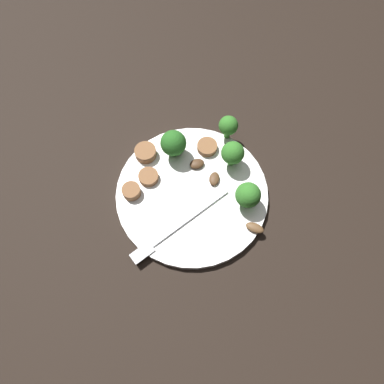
{
  "coord_description": "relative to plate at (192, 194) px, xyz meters",
  "views": [
    {
      "loc": [
        0.06,
        0.22,
        0.52
      ],
      "look_at": [
        0.0,
        0.0,
        0.01
      ],
      "focal_mm": 32.83,
      "sensor_mm": 36.0,
      "label": 1
    }
  ],
  "objects": [
    {
      "name": "ground_plane",
      "position": [
        0.0,
        0.0,
        -0.01
      ],
      "size": [
        1.4,
        1.4,
        0.0
      ],
      "primitive_type": "plane",
      "color": "black"
    },
    {
      "name": "plate",
      "position": [
        0.0,
        0.0,
        0.0
      ],
      "size": [
        0.24,
        0.24,
        0.01
      ],
      "primitive_type": "cylinder",
      "color": "white",
      "rests_on": "ground_plane"
    },
    {
      "name": "fork",
      "position": [
        0.04,
        0.05,
        0.01
      ],
      "size": [
        0.17,
        0.08,
        0.0
      ],
      "rotation": [
        0.0,
        0.0,
        0.39
      ],
      "color": "silver",
      "rests_on": "plate"
    },
    {
      "name": "broccoli_floret_0",
      "position": [
        0.01,
        -0.08,
        0.04
      ],
      "size": [
        0.04,
        0.04,
        0.05
      ],
      "color": "#296420",
      "rests_on": "plate"
    },
    {
      "name": "broccoli_floret_1",
      "position": [
        -0.08,
        0.04,
        0.04
      ],
      "size": [
        0.04,
        0.04,
        0.05
      ],
      "color": "#347525",
      "rests_on": "plate"
    },
    {
      "name": "broccoli_floret_2",
      "position": [
        -0.08,
        -0.03,
        0.04
      ],
      "size": [
        0.04,
        0.04,
        0.05
      ],
      "color": "#347525",
      "rests_on": "plate"
    },
    {
      "name": "broccoli_floret_3",
      "position": [
        -0.08,
        -0.09,
        0.04
      ],
      "size": [
        0.03,
        0.03,
        0.05
      ],
      "color": "#347525",
      "rests_on": "plate"
    },
    {
      "name": "sausage_slice_0",
      "position": [
        0.09,
        -0.02,
        0.01
      ],
      "size": [
        0.04,
        0.04,
        0.01
      ],
      "primitive_type": "cylinder",
      "rotation": [
        0.0,
        0.0,
        2.12
      ],
      "color": "brown",
      "rests_on": "plate"
    },
    {
      "name": "sausage_slice_1",
      "position": [
        0.06,
        -0.04,
        0.01
      ],
      "size": [
        0.04,
        0.04,
        0.01
      ],
      "primitive_type": "cylinder",
      "rotation": [
        0.0,
        0.0,
        2.5
      ],
      "color": "brown",
      "rests_on": "plate"
    },
    {
      "name": "sausage_slice_2",
      "position": [
        -0.05,
        -0.07,
        0.01
      ],
      "size": [
        0.04,
        0.04,
        0.01
      ],
      "primitive_type": "cylinder",
      "rotation": [
        0.0,
        0.0,
        0.3
      ],
      "color": "brown",
      "rests_on": "plate"
    },
    {
      "name": "sausage_slice_3",
      "position": [
        0.06,
        -0.09,
        0.01
      ],
      "size": [
        0.04,
        0.04,
        0.02
      ],
      "primitive_type": "cylinder",
      "rotation": [
        0.0,
        0.0,
        2.85
      ],
      "color": "brown",
      "rests_on": "plate"
    },
    {
      "name": "mushroom_0",
      "position": [
        -0.08,
        0.08,
        0.01
      ],
      "size": [
        0.03,
        0.03,
        0.01
      ],
      "primitive_type": "ellipsoid",
      "rotation": [
        0.0,
        0.0,
        5.62
      ],
      "color": "brown",
      "rests_on": "plate"
    },
    {
      "name": "mushroom_1",
      "position": [
        -0.02,
        -0.04,
        0.01
      ],
      "size": [
        0.02,
        0.02,
        0.01
      ],
      "primitive_type": "ellipsoid",
      "rotation": [
        0.0,
        0.0,
        3.18
      ],
      "color": "#422B19",
      "rests_on": "plate"
    },
    {
      "name": "mushroom_2",
      "position": [
        -0.04,
        -0.01,
        0.01
      ],
      "size": [
        0.02,
        0.03,
        0.01
      ],
      "primitive_type": "ellipsoid",
      "rotation": [
        0.0,
        0.0,
        4.28
      ],
      "color": "#4C331E",
      "rests_on": "plate"
    }
  ]
}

